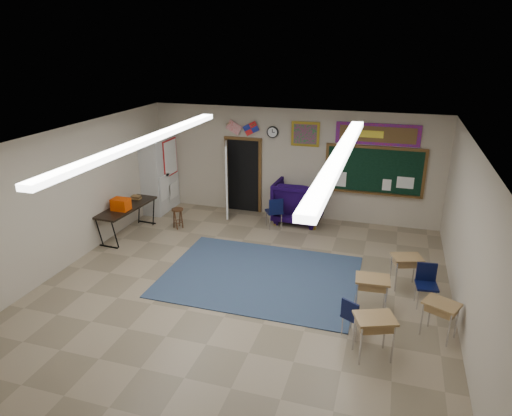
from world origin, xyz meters
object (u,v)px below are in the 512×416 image
(folding_table, at_px, (128,219))
(wooden_stool, at_px, (178,218))
(wingback_armchair, at_px, (299,201))
(student_desk_front_right, at_px, (406,270))
(student_desk_front_left, at_px, (371,294))

(folding_table, distance_m, wooden_stool, 1.29)
(wooden_stool, bearing_deg, folding_table, -142.62)
(wingback_armchair, xyz_separation_m, student_desk_front_right, (2.79, -2.90, -0.20))
(wingback_armchair, height_order, student_desk_front_right, wingback_armchair)
(folding_table, bearing_deg, student_desk_front_left, -13.00)
(student_desk_front_left, height_order, student_desk_front_right, student_desk_front_left)
(student_desk_front_right, bearing_deg, wingback_armchair, 115.69)
(wingback_armchair, height_order, wooden_stool, wingback_armchair)
(wingback_armchair, bearing_deg, folding_table, 31.88)
(student_desk_front_right, height_order, wooden_stool, student_desk_front_right)
(wingback_armchair, bearing_deg, student_desk_front_left, 120.93)
(wooden_stool, bearing_deg, wingback_armchair, 26.24)
(folding_table, bearing_deg, student_desk_front_right, -2.11)
(student_desk_front_left, height_order, wooden_stool, student_desk_front_left)
(wooden_stool, bearing_deg, student_desk_front_right, -14.25)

